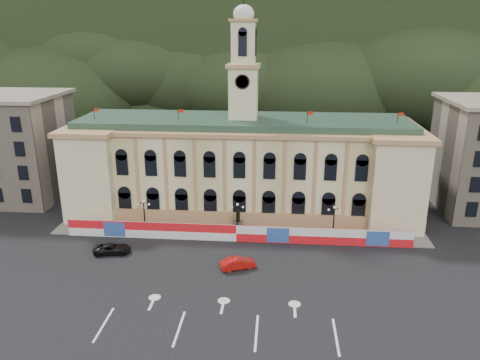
# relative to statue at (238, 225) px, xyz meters

# --- Properties ---
(ground) EXTENTS (260.00, 260.00, 0.00)m
(ground) POSITION_rel_statue_xyz_m (0.00, -18.00, -1.19)
(ground) COLOR black
(ground) RESTS_ON ground
(lane_markings) EXTENTS (26.00, 10.00, 0.02)m
(lane_markings) POSITION_rel_statue_xyz_m (0.00, -23.00, -1.18)
(lane_markings) COLOR white
(lane_markings) RESTS_ON ground
(hill_ridge) EXTENTS (230.00, 80.00, 64.00)m
(hill_ridge) POSITION_rel_statue_xyz_m (0.03, 103.99, 18.30)
(hill_ridge) COLOR black
(hill_ridge) RESTS_ON ground
(city_hall) EXTENTS (56.20, 17.60, 37.10)m
(city_hall) POSITION_rel_statue_xyz_m (0.00, 9.63, 6.66)
(city_hall) COLOR beige
(city_hall) RESTS_ON ground
(side_building_left) EXTENTS (21.00, 17.00, 18.60)m
(side_building_left) POSITION_rel_statue_xyz_m (-43.00, 12.93, 8.14)
(side_building_left) COLOR tan
(side_building_left) RESTS_ON ground
(hoarding_fence) EXTENTS (50.00, 0.44, 2.50)m
(hoarding_fence) POSITION_rel_statue_xyz_m (0.06, -2.93, 0.06)
(hoarding_fence) COLOR red
(hoarding_fence) RESTS_ON ground
(pavement) EXTENTS (56.00, 5.50, 0.16)m
(pavement) POSITION_rel_statue_xyz_m (0.00, -0.25, -1.11)
(pavement) COLOR slate
(pavement) RESTS_ON ground
(statue) EXTENTS (1.40, 1.40, 3.72)m
(statue) POSITION_rel_statue_xyz_m (0.00, 0.00, 0.00)
(statue) COLOR #595651
(statue) RESTS_ON ground
(lamp_left) EXTENTS (1.96, 0.44, 5.15)m
(lamp_left) POSITION_rel_statue_xyz_m (-14.00, -1.00, 1.89)
(lamp_left) COLOR black
(lamp_left) RESTS_ON ground
(lamp_center) EXTENTS (1.96, 0.44, 5.15)m
(lamp_center) POSITION_rel_statue_xyz_m (0.00, -1.00, 1.89)
(lamp_center) COLOR black
(lamp_center) RESTS_ON ground
(lamp_right) EXTENTS (1.96, 0.44, 5.15)m
(lamp_right) POSITION_rel_statue_xyz_m (14.00, -1.00, 1.89)
(lamp_right) COLOR black
(lamp_right) RESTS_ON ground
(red_sedan) EXTENTS (4.90, 5.72, 1.50)m
(red_sedan) POSITION_rel_statue_xyz_m (0.95, -10.95, -0.43)
(red_sedan) COLOR #AC110C
(red_sedan) RESTS_ON ground
(black_suv) EXTENTS (4.02, 5.78, 1.39)m
(black_suv) POSITION_rel_statue_xyz_m (-16.58, -8.20, -0.49)
(black_suv) COLOR black
(black_suv) RESTS_ON ground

